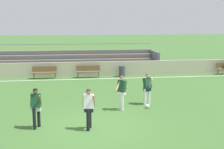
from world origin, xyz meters
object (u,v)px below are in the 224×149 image
bleacher_stand (39,61)px  player_white_wide_left (89,105)px  bench_near_bin (88,70)px  player_dark_pressing_high (36,105)px  bench_far_right (44,71)px  player_dark_trailing_run (122,90)px  player_dark_deep_cover (147,86)px  soccer_ball (147,106)px  trash_bin (122,71)px

bleacher_stand → player_white_wide_left: size_ratio=12.00×
bench_near_bin → player_dark_pressing_high: bearing=-103.7°
bench_far_right → player_white_wide_left: 11.56m
bench_far_right → player_dark_trailing_run: 9.82m
player_dark_deep_cover → soccer_ball: (-0.16, -0.74, -0.85)m
bench_far_right → player_dark_pressing_high: size_ratio=1.09×
bench_far_right → player_dark_deep_cover: 9.88m
bleacher_stand → bench_far_right: size_ratio=11.03×
bleacher_stand → player_dark_deep_cover: size_ratio=12.26×
player_dark_trailing_run → player_white_wide_left: player_dark_trailing_run is taller
player_dark_pressing_high → soccer_ball: bearing=22.9°
trash_bin → player_dark_deep_cover: player_dark_deep_cover is taller
soccer_ball → trash_bin: bearing=89.0°
soccer_ball → bleacher_stand: bearing=119.3°
soccer_ball → bench_far_right: bearing=123.5°
trash_bin → player_dark_pressing_high: 12.03m
bench_far_right → trash_bin: size_ratio=2.16×
player_dark_deep_cover → player_dark_pressing_high: player_dark_pressing_high is taller
player_dark_deep_cover → player_white_wide_left: size_ratio=0.98×
player_dark_deep_cover → player_dark_trailing_run: 1.68m
bench_far_right → player_dark_pressing_high: 10.84m
bench_near_bin → player_dark_pressing_high: player_dark_pressing_high is taller
bench_far_right → soccer_ball: size_ratio=8.18×
bleacher_stand → player_dark_trailing_run: (5.08, -11.50, 0.07)m
player_dark_deep_cover → soccer_ball: size_ratio=7.36×
trash_bin → soccer_ball: 8.66m
player_dark_trailing_run → player_white_wide_left: (-1.72, -2.49, -0.02)m
bench_near_bin → player_dark_trailing_run: bearing=-82.4°
player_dark_trailing_run → player_dark_pressing_high: bearing=-151.5°
player_dark_pressing_high → soccer_ball: 5.61m
player_dark_deep_cover → player_dark_pressing_high: (-5.27, -2.89, 0.02)m
bench_far_right → player_dark_deep_cover: player_dark_deep_cover is taller
bleacher_stand → soccer_ball: bleacher_stand is taller
bench_far_right → player_dark_deep_cover: (5.90, -7.92, 0.41)m
soccer_ball → bench_near_bin: bearing=106.0°
player_dark_deep_cover → player_white_wide_left: player_white_wide_left is taller
bench_near_bin → soccer_ball: 9.02m
player_dark_trailing_run → player_dark_deep_cover: bearing=29.4°
player_dark_trailing_run → soccer_ball: 1.59m
bleacher_stand → bench_far_right: bearing=-76.7°
trash_bin → bench_far_right: bearing=180.0°
bleacher_stand → soccer_ball: (6.39, -11.41, -0.82)m
player_dark_trailing_run → player_dark_pressing_high: player_dark_trailing_run is taller
bench_near_bin → player_dark_trailing_run: player_dark_trailing_run is taller
bench_near_bin → player_white_wide_left: 11.25m
player_white_wide_left → player_dark_pressing_high: bearing=168.6°
player_white_wide_left → soccer_ball: player_white_wide_left is taller
player_dark_pressing_high → bench_far_right: bearing=93.3°
trash_bin → player_white_wide_left: (-3.18, -11.23, 0.57)m
bleacher_stand → player_dark_pressing_high: (1.28, -13.56, 0.04)m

